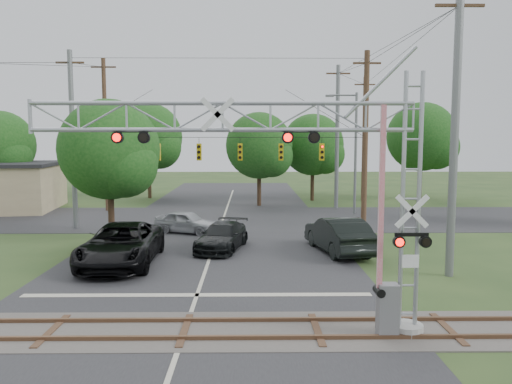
{
  "coord_description": "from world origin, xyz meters",
  "views": [
    {
      "loc": [
        1.98,
        -12.56,
        5.74
      ],
      "look_at": [
        2.22,
        7.5,
        3.67
      ],
      "focal_mm": 35.0,
      "sensor_mm": 36.0,
      "label": 1
    }
  ],
  "objects_px": {
    "sedan_silver": "(187,222)",
    "pickup_black": "(121,244)",
    "traffic_signal_span": "(234,143)",
    "streetlight": "(353,146)",
    "crossing_gantry": "(296,175)",
    "car_dark": "(222,236)"
  },
  "relations": [
    {
      "from": "sedan_silver",
      "to": "pickup_black",
      "type": "bearing_deg",
      "value": -171.64
    },
    {
      "from": "traffic_signal_span",
      "to": "sedan_silver",
      "type": "distance_m",
      "value": 5.98
    },
    {
      "from": "streetlight",
      "to": "sedan_silver",
      "type": "bearing_deg",
      "value": -145.58
    },
    {
      "from": "crossing_gantry",
      "to": "traffic_signal_span",
      "type": "height_order",
      "value": "traffic_signal_span"
    },
    {
      "from": "crossing_gantry",
      "to": "sedan_silver",
      "type": "height_order",
      "value": "crossing_gantry"
    },
    {
      "from": "car_dark",
      "to": "sedan_silver",
      "type": "bearing_deg",
      "value": 130.1
    },
    {
      "from": "crossing_gantry",
      "to": "streetlight",
      "type": "xyz_separation_m",
      "value": [
        6.79,
        24.88,
        0.53
      ]
    },
    {
      "from": "car_dark",
      "to": "streetlight",
      "type": "bearing_deg",
      "value": 66.84
    },
    {
      "from": "crossing_gantry",
      "to": "sedan_silver",
      "type": "bearing_deg",
      "value": 107.64
    },
    {
      "from": "traffic_signal_span",
      "to": "sedan_silver",
      "type": "bearing_deg",
      "value": -148.88
    },
    {
      "from": "sedan_silver",
      "to": "streetlight",
      "type": "relative_size",
      "value": 0.43
    },
    {
      "from": "traffic_signal_span",
      "to": "streetlight",
      "type": "bearing_deg",
      "value": 35.41
    },
    {
      "from": "car_dark",
      "to": "sedan_silver",
      "type": "xyz_separation_m",
      "value": [
        -2.5,
        4.86,
        -0.01
      ]
    },
    {
      "from": "pickup_black",
      "to": "car_dark",
      "type": "bearing_deg",
      "value": 33.32
    },
    {
      "from": "crossing_gantry",
      "to": "pickup_black",
      "type": "relative_size",
      "value": 1.68
    },
    {
      "from": "traffic_signal_span",
      "to": "pickup_black",
      "type": "relative_size",
      "value": 2.84
    },
    {
      "from": "crossing_gantry",
      "to": "pickup_black",
      "type": "height_order",
      "value": "crossing_gantry"
    },
    {
      "from": "pickup_black",
      "to": "traffic_signal_span",
      "type": "bearing_deg",
      "value": 61.88
    },
    {
      "from": "car_dark",
      "to": "sedan_silver",
      "type": "relative_size",
      "value": 1.2
    },
    {
      "from": "pickup_black",
      "to": "streetlight",
      "type": "bearing_deg",
      "value": 47.75
    },
    {
      "from": "pickup_black",
      "to": "crossing_gantry",
      "type": "bearing_deg",
      "value": -51.18
    },
    {
      "from": "crossing_gantry",
      "to": "car_dark",
      "type": "bearing_deg",
      "value": 103.34
    }
  ]
}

